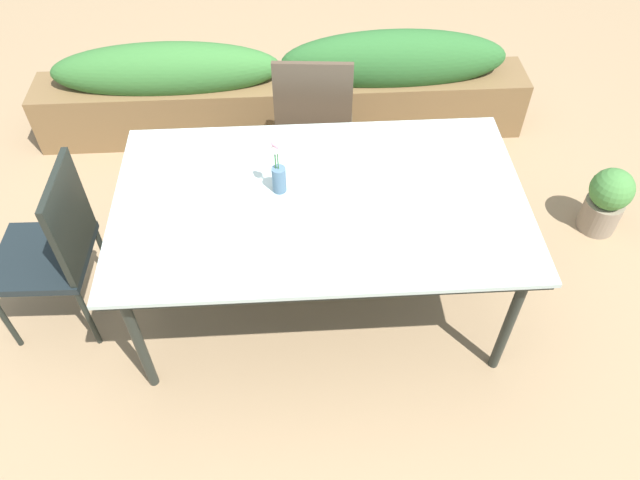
{
  "coord_description": "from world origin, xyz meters",
  "views": [
    {
      "loc": [
        -0.03,
        -2.06,
        2.7
      ],
      "look_at": [
        0.09,
        -0.04,
        0.48
      ],
      "focal_mm": 34.41,
      "sensor_mm": 36.0,
      "label": 1
    }
  ],
  "objects": [
    {
      "name": "ground_plane",
      "position": [
        0.0,
        0.0,
        0.0
      ],
      "size": [
        12.0,
        12.0,
        0.0
      ],
      "primitive_type": "plane",
      "color": "#9E7F5B"
    },
    {
      "name": "dining_table",
      "position": [
        0.09,
        -0.04,
        0.71
      ],
      "size": [
        1.88,
        1.11,
        0.76
      ],
      "color": "#B2C6C1",
      "rests_on": "ground"
    },
    {
      "name": "chair_far_side",
      "position": [
        0.11,
        0.83,
        0.55
      ],
      "size": [
        0.48,
        0.48,
        0.99
      ],
      "rotation": [
        0.0,
        0.0,
        -0.09
      ],
      "color": "brown",
      "rests_on": "ground"
    },
    {
      "name": "chair_end_left",
      "position": [
        -1.17,
        -0.05,
        0.52
      ],
      "size": [
        0.45,
        0.45,
        0.95
      ],
      "rotation": [
        0.0,
        0.0,
        1.55
      ],
      "color": "black",
      "rests_on": "ground"
    },
    {
      "name": "flower_vase",
      "position": [
        -0.09,
        0.02,
        0.86
      ],
      "size": [
        0.06,
        0.06,
        0.28
      ],
      "color": "slate",
      "rests_on": "dining_table"
    },
    {
      "name": "planter_box",
      "position": [
        -0.06,
        1.47,
        0.34
      ],
      "size": [
        3.29,
        0.38,
        0.73
      ],
      "color": "brown",
      "rests_on": "ground"
    },
    {
      "name": "potted_plant",
      "position": [
        1.79,
        0.41,
        0.22
      ],
      "size": [
        0.25,
        0.25,
        0.43
      ],
      "color": "gray",
      "rests_on": "ground"
    }
  ]
}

